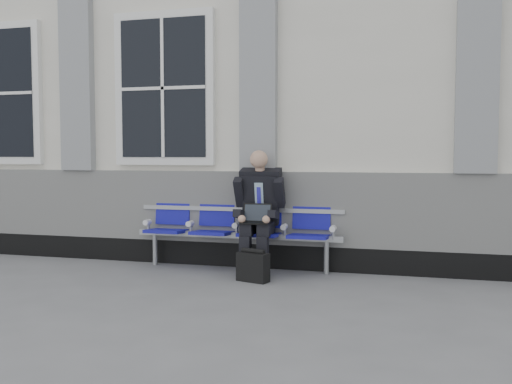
% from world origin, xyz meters
% --- Properties ---
extents(ground, '(70.00, 70.00, 0.00)m').
position_xyz_m(ground, '(0.00, 0.00, 0.00)').
color(ground, slate).
rests_on(ground, ground).
extents(station_building, '(14.40, 4.40, 4.49)m').
position_xyz_m(station_building, '(-0.02, 3.47, 2.22)').
color(station_building, silver).
rests_on(station_building, ground).
extents(bench, '(2.60, 0.47, 0.91)m').
position_xyz_m(bench, '(1.37, 1.32, 0.55)').
color(bench, '#9EA0A3').
rests_on(bench, ground).
extents(businessman, '(0.60, 0.81, 1.46)m').
position_xyz_m(businessman, '(1.67, 1.19, 0.78)').
color(businessman, black).
rests_on(businessman, ground).
extents(briefcase, '(0.39, 0.25, 0.37)m').
position_xyz_m(briefcase, '(1.74, 0.69, 0.17)').
color(briefcase, black).
rests_on(briefcase, ground).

